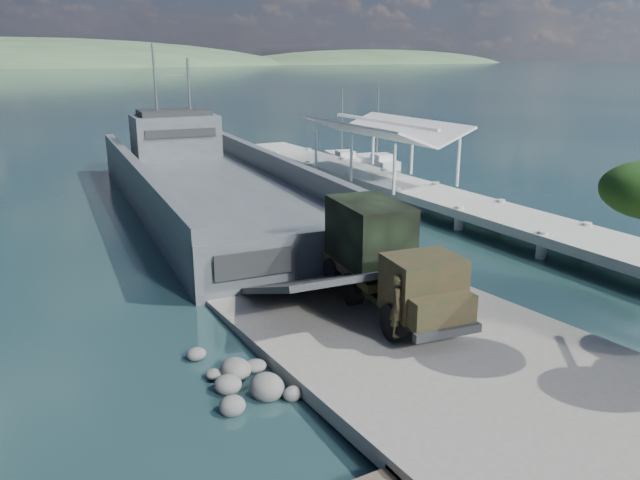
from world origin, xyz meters
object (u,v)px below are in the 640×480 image
at_px(pier, 392,175).
at_px(landing_craft, 212,194).
at_px(soldier, 398,317).
at_px(military_truck, 386,258).
at_px(sailboat_far, 342,158).
at_px(sailboat_near, 377,162).

relative_size(pier, landing_craft, 1.14).
bearing_deg(pier, soldier, -125.33).
bearing_deg(military_truck, pier, 61.57).
xyz_separation_m(pier, sailboat_far, (4.67, 14.29, -1.22)).
distance_m(soldier, sailboat_near, 37.08).
bearing_deg(soldier, sailboat_near, 17.30).
relative_size(soldier, sailboat_far, 0.29).
xyz_separation_m(sailboat_near, sailboat_far, (-1.68, 3.31, -0.01)).
distance_m(pier, sailboat_near, 12.75).
distance_m(soldier, sailboat_far, 39.05).
relative_size(sailboat_near, sailboat_far, 1.02).
bearing_deg(soldier, pier, 15.49).
relative_size(soldier, sailboat_near, 0.29).
bearing_deg(military_truck, landing_craft, 96.96).
distance_m(landing_craft, soldier, 23.16).
bearing_deg(pier, landing_craft, 165.36).
relative_size(military_truck, sailboat_near, 1.15).
bearing_deg(sailboat_far, pier, -94.86).
height_order(landing_craft, military_truck, landing_craft).
height_order(soldier, sailboat_far, sailboat_far).
relative_size(pier, military_truck, 5.33).
distance_m(pier, landing_craft, 12.47).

